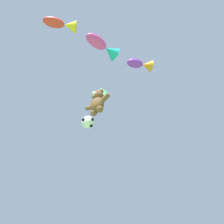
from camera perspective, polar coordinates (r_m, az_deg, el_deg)
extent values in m
ellipsoid|color=brown|center=(12.50, -4.87, 2.30)|extent=(1.06, 0.90, 1.29)
sphere|color=brown|center=(13.22, -4.62, 5.12)|extent=(0.89, 0.89, 0.89)
sphere|color=beige|center=(13.00, -5.77, 5.90)|extent=(0.37, 0.37, 0.37)
sphere|color=brown|center=(13.63, -5.52, 5.39)|extent=(0.36, 0.36, 0.36)
cylinder|color=brown|center=(13.06, -7.27, 1.39)|extent=(0.77, 0.34, 0.60)
sphere|color=brown|center=(12.21, -6.03, -0.29)|extent=(0.48, 0.48, 0.48)
sphere|color=brown|center=(13.34, -3.52, 6.75)|extent=(0.36, 0.36, 0.36)
cylinder|color=brown|center=(12.31, -2.18, 4.69)|extent=(0.77, 0.34, 0.60)
sphere|color=brown|center=(11.91, -4.02, 0.95)|extent=(0.48, 0.48, 0.48)
sphere|color=white|center=(11.79, -7.87, -3.28)|extent=(0.85, 0.85, 0.85)
sphere|color=black|center=(11.57, -6.50, -2.47)|extent=(0.24, 0.24, 0.24)
sphere|color=black|center=(12.16, -7.14, -3.12)|extent=(0.24, 0.24, 0.24)
sphere|color=black|center=(11.57, -9.25, -2.52)|extent=(0.24, 0.24, 0.24)
sphere|color=black|center=(11.55, -6.89, -4.43)|extent=(0.24, 0.24, 0.24)
ellipsoid|color=purple|center=(12.08, 7.50, 15.49)|extent=(1.17, 1.23, 0.53)
cone|color=orange|center=(12.29, 11.38, 14.68)|extent=(0.98, 0.95, 0.78)
sphere|color=black|center=(12.13, 5.80, 16.14)|extent=(0.14, 0.14, 0.14)
ellipsoid|color=#E53F9E|center=(11.97, -5.14, 21.94)|extent=(1.09, 1.59, 0.65)
cone|color=#19ADB2|center=(12.20, -0.45, 19.14)|extent=(1.12, 1.00, 0.95)
sphere|color=black|center=(12.06, -7.09, 23.39)|extent=(0.17, 0.17, 0.17)
ellipsoid|color=red|center=(11.22, -18.53, 26.00)|extent=(1.17, 1.27, 0.48)
cone|color=yellow|center=(11.06, -13.47, 25.63)|extent=(0.95, 0.94, 0.71)
sphere|color=black|center=(11.43, -20.41, 26.33)|extent=(0.12, 0.12, 0.12)
cube|color=green|center=(16.45, -3.59, 5.97)|extent=(1.17, 0.91, 1.45)
cylinder|color=#E53F9E|center=(15.72, -4.26, 3.13)|extent=(0.03, 0.06, 1.23)
cylinder|color=#E53F9E|center=(15.22, -3.42, 2.87)|extent=(0.03, 0.21, 2.03)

